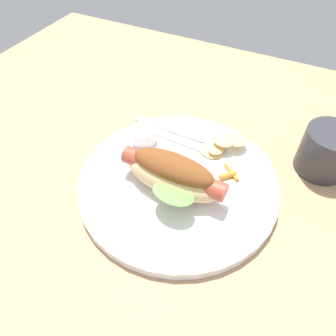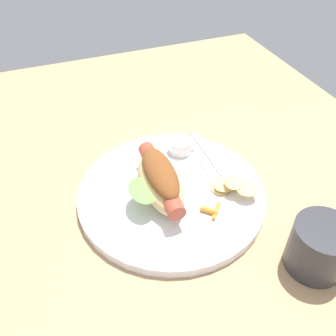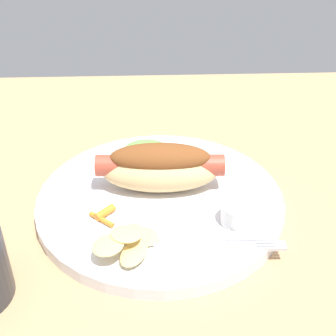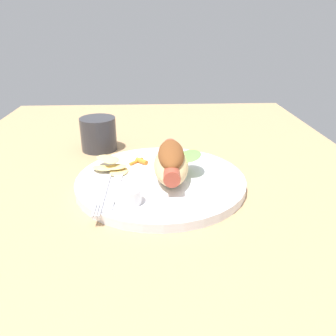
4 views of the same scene
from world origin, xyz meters
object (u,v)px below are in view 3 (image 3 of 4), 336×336
(plate, at_px, (160,201))
(hot_dog, at_px, (160,166))
(carrot_garnish, at_px, (104,215))
(chips_pile, at_px, (130,241))
(sauce_ramekin, at_px, (239,213))
(fork, at_px, (217,247))
(knife, at_px, (203,236))

(plate, xyz_separation_m, hot_dog, (-0.00, -0.02, 0.04))
(plate, height_order, hot_dog, hot_dog)
(carrot_garnish, bearing_deg, chips_pile, 121.77)
(sauce_ramekin, height_order, chips_pile, sauce_ramekin)
(hot_dog, bearing_deg, carrot_garnish, -136.54)
(chips_pile, bearing_deg, plate, -110.34)
(carrot_garnish, bearing_deg, hot_dog, -138.62)
(sauce_ramekin, xyz_separation_m, fork, (0.03, 0.04, -0.01))
(sauce_ramekin, relative_size, knife, 0.29)
(plate, xyz_separation_m, chips_pile, (0.03, 0.09, 0.02))
(plate, bearing_deg, hot_dog, -90.94)
(fork, distance_m, chips_pile, 0.09)
(sauce_ramekin, height_order, knife, sauce_ramekin)
(hot_dog, xyz_separation_m, knife, (-0.05, 0.10, -0.03))
(fork, bearing_deg, carrot_garnish, 155.96)
(sauce_ramekin, xyz_separation_m, chips_pile, (0.12, 0.04, -0.00))
(carrot_garnish, bearing_deg, fork, 155.38)
(fork, height_order, carrot_garnish, carrot_garnish)
(knife, relative_size, chips_pile, 1.80)
(chips_pile, height_order, carrot_garnish, chips_pile)
(chips_pile, bearing_deg, sauce_ramekin, -162.38)
(sauce_ramekin, xyz_separation_m, carrot_garnish, (0.16, -0.01, -0.01))
(sauce_ramekin, distance_m, carrot_garnish, 0.16)
(plate, relative_size, hot_dog, 1.91)
(sauce_ramekin, distance_m, chips_pile, 0.13)
(knife, xyz_separation_m, carrot_garnish, (0.11, -0.04, 0.00))
(knife, bearing_deg, fork, -51.88)
(hot_dog, xyz_separation_m, sauce_ramekin, (-0.09, 0.07, -0.02))
(knife, distance_m, chips_pile, 0.08)
(sauce_ramekin, relative_size, fork, 0.30)
(plate, bearing_deg, knife, 120.01)
(fork, bearing_deg, chips_pile, 177.66)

